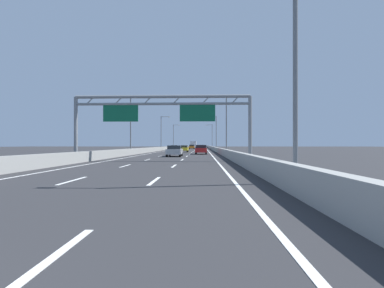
{
  "coord_description": "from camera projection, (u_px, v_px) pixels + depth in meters",
  "views": [
    {
      "loc": [
        3.9,
        -0.51,
        1.59
      ],
      "look_at": [
        1.36,
        71.93,
        1.68
      ],
      "focal_mm": 28.21,
      "sensor_mm": 36.0,
      "label": 1
    }
  ],
  "objects": [
    {
      "name": "ground_plane",
      "position": [
        191.0,
        149.0,
        100.58
      ],
      "size": [
        260.0,
        260.0,
        0.0
      ],
      "primitive_type": "plane",
      "color": "#2D2D30"
    },
    {
      "name": "lane_dash_left_1",
      "position": [
        73.0,
        181.0,
        13.2
      ],
      "size": [
        0.16,
        3.0,
        0.01
      ],
      "primitive_type": "cube",
      "color": "white",
      "rests_on": "ground_plane"
    },
    {
      "name": "lane_dash_left_2",
      "position": [
        125.0,
        166.0,
        22.2
      ],
      "size": [
        0.16,
        3.0,
        0.01
      ],
      "primitive_type": "cube",
      "color": "white",
      "rests_on": "ground_plane"
    },
    {
      "name": "lane_dash_left_3",
      "position": [
        148.0,
        160.0,
        31.19
      ],
      "size": [
        0.16,
        3.0,
        0.01
      ],
      "primitive_type": "cube",
      "color": "white",
      "rests_on": "ground_plane"
    },
    {
      "name": "lane_dash_left_4",
      "position": [
        160.0,
        156.0,
        40.18
      ],
      "size": [
        0.16,
        3.0,
        0.01
      ],
      "primitive_type": "cube",
      "color": "white",
      "rests_on": "ground_plane"
    },
    {
      "name": "lane_dash_left_5",
      "position": [
        168.0,
        154.0,
        49.18
      ],
      "size": [
        0.16,
        3.0,
        0.01
      ],
      "primitive_type": "cube",
      "color": "white",
      "rests_on": "ground_plane"
    },
    {
      "name": "lane_dash_left_6",
      "position": [
        173.0,
        153.0,
        58.17
      ],
      "size": [
        0.16,
        3.0,
        0.01
      ],
      "primitive_type": "cube",
      "color": "white",
      "rests_on": "ground_plane"
    },
    {
      "name": "lane_dash_left_7",
      "position": [
        177.0,
        151.0,
        67.17
      ],
      "size": [
        0.16,
        3.0,
        0.01
      ],
      "primitive_type": "cube",
      "color": "white",
      "rests_on": "ground_plane"
    },
    {
      "name": "lane_dash_left_8",
      "position": [
        180.0,
        151.0,
        76.16
      ],
      "size": [
        0.16,
        3.0,
        0.01
      ],
      "primitive_type": "cube",
      "color": "white",
      "rests_on": "ground_plane"
    },
    {
      "name": "lane_dash_left_9",
      "position": [
        182.0,
        150.0,
        85.16
      ],
      "size": [
        0.16,
        3.0,
        0.01
      ],
      "primitive_type": "cube",
      "color": "white",
      "rests_on": "ground_plane"
    },
    {
      "name": "lane_dash_left_10",
      "position": [
        184.0,
        149.0,
        94.15
      ],
      "size": [
        0.16,
        3.0,
        0.01
      ],
      "primitive_type": "cube",
      "color": "white",
      "rests_on": "ground_plane"
    },
    {
      "name": "lane_dash_left_11",
      "position": [
        186.0,
        149.0,
        103.15
      ],
      "size": [
        0.16,
        3.0,
        0.01
      ],
      "primitive_type": "cube",
      "color": "white",
      "rests_on": "ground_plane"
    },
    {
      "name": "lane_dash_left_12",
      "position": [
        187.0,
        149.0,
        112.14
      ],
      "size": [
        0.16,
        3.0,
        0.01
      ],
      "primitive_type": "cube",
      "color": "white",
      "rests_on": "ground_plane"
    },
    {
      "name": "lane_dash_left_13",
      "position": [
        188.0,
        148.0,
        121.13
      ],
      "size": [
        0.16,
        3.0,
        0.01
      ],
      "primitive_type": "cube",
      "color": "white",
      "rests_on": "ground_plane"
    },
    {
      "name": "lane_dash_left_14",
      "position": [
        189.0,
        148.0,
        130.13
      ],
      "size": [
        0.16,
        3.0,
        0.01
      ],
      "primitive_type": "cube",
      "color": "white",
      "rests_on": "ground_plane"
    },
    {
      "name": "lane_dash_left_15",
      "position": [
        190.0,
        148.0,
        139.12
      ],
      "size": [
        0.16,
        3.0,
        0.01
      ],
      "primitive_type": "cube",
      "color": "white",
      "rests_on": "ground_plane"
    },
    {
      "name": "lane_dash_left_16",
      "position": [
        191.0,
        148.0,
        148.12
      ],
      "size": [
        0.16,
        3.0,
        0.01
      ],
      "primitive_type": "cube",
      "color": "white",
      "rests_on": "ground_plane"
    },
    {
      "name": "lane_dash_left_17",
      "position": [
        192.0,
        147.0,
        157.11
      ],
      "size": [
        0.16,
        3.0,
        0.01
      ],
      "primitive_type": "cube",
      "color": "white",
      "rests_on": "ground_plane"
    },
    {
      "name": "lane_dash_right_0",
      "position": [
        48.0,
        261.0,
        4.08
      ],
      "size": [
        0.16,
        3.0,
        0.01
      ],
      "primitive_type": "cube",
      "color": "white",
      "rests_on": "ground_plane"
    },
    {
      "name": "lane_dash_right_1",
      "position": [
        154.0,
        181.0,
        13.07
      ],
      "size": [
        0.16,
        3.0,
        0.01
      ],
      "primitive_type": "cube",
      "color": "white",
      "rests_on": "ground_plane"
    },
    {
      "name": "lane_dash_right_2",
      "position": [
        174.0,
        166.0,
        22.07
      ],
      "size": [
        0.16,
        3.0,
        0.01
      ],
      "primitive_type": "cube",
      "color": "white",
      "rests_on": "ground_plane"
    },
    {
      "name": "lane_dash_right_3",
      "position": [
        182.0,
        160.0,
        31.06
      ],
      "size": [
        0.16,
        3.0,
        0.01
      ],
      "primitive_type": "cube",
      "color": "white",
      "rests_on": "ground_plane"
    },
    {
      "name": "lane_dash_right_4",
      "position": [
        187.0,
        156.0,
        40.06
      ],
      "size": [
        0.16,
        3.0,
        0.01
      ],
      "primitive_type": "cube",
      "color": "white",
      "rests_on": "ground_plane"
    },
    {
      "name": "lane_dash_right_5",
      "position": [
        190.0,
        154.0,
        49.05
      ],
      "size": [
        0.16,
        3.0,
        0.01
      ],
      "primitive_type": "cube",
      "color": "white",
      "rests_on": "ground_plane"
    },
    {
      "name": "lane_dash_right_6",
      "position": [
        192.0,
        153.0,
        58.05
      ],
      "size": [
        0.16,
        3.0,
        0.01
      ],
      "primitive_type": "cube",
      "color": "white",
      "rests_on": "ground_plane"
    },
    {
      "name": "lane_dash_right_7",
      "position": [
        193.0,
        152.0,
        67.04
      ],
      "size": [
        0.16,
        3.0,
        0.01
      ],
      "primitive_type": "cube",
      "color": "white",
      "rests_on": "ground_plane"
    },
    {
      "name": "lane_dash_right_8",
      "position": [
        194.0,
        151.0,
        76.04
      ],
      "size": [
        0.16,
        3.0,
        0.01
      ],
      "primitive_type": "cube",
      "color": "white",
      "rests_on": "ground_plane"
    },
    {
      "name": "lane_dash_right_9",
      "position": [
        195.0,
        150.0,
        85.03
      ],
      "size": [
        0.16,
        3.0,
        0.01
      ],
      "primitive_type": "cube",
      "color": "white",
      "rests_on": "ground_plane"
    },
    {
      "name": "lane_dash_right_10",
      "position": [
        196.0,
        149.0,
        94.02
      ],
      "size": [
        0.16,
        3.0,
        0.01
      ],
      "primitive_type": "cube",
      "color": "white",
      "rests_on": "ground_plane"
    },
    {
      "name": "lane_dash_right_11",
      "position": [
        196.0,
        149.0,
        103.02
      ],
      "size": [
        0.16,
        3.0,
        0.01
      ],
      "primitive_type": "cube",
      "color": "white",
      "rests_on": "ground_plane"
    },
    {
      "name": "lane_dash_right_12",
      "position": [
        197.0,
        149.0,
        112.01
      ],
      "size": [
        0.16,
        3.0,
        0.01
      ],
      "primitive_type": "cube",
      "color": "white",
      "rests_on": "ground_plane"
    },
    {
      "name": "lane_dash_right_13",
      "position": [
        197.0,
        148.0,
        121.01
      ],
      "size": [
        0.16,
        3.0,
        0.01
      ],
      "primitive_type": "cube",
      "color": "white",
      "rests_on": "ground_plane"
    },
    {
      "name": "lane_dash_right_14",
      "position": [
        198.0,
        148.0,
        130.0
      ],
      "size": [
        0.16,
        3.0,
        0.01
      ],
      "primitive_type": "cube",
      "color": "white",
      "rests_on": "ground_plane"
    },
    {
      "name": "lane_dash_right_15",
      "position": [
        198.0,
        148.0,
        139.0
      ],
      "size": [
        0.16,
        3.0,
        0.01
      ],
      "primitive_type": "cube",
      "color": "white",
      "rests_on": "ground_plane"
    },
    {
      "name": "lane_dash_right_16",
      "position": [
        198.0,
        148.0,
        147.99
      ],
      "size": [
        0.16,
        3.0,
        0.01
      ],
      "primitive_type": "cube",
      "color": "white",
      "rests_on": "ground_plane"
    },
    {
      "name": "lane_dash_right_17",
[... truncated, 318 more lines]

